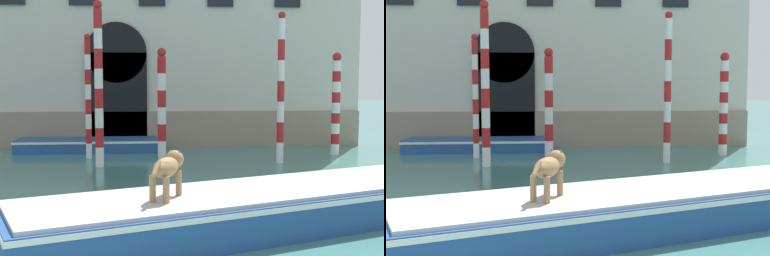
{
  "view_description": "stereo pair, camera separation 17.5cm",
  "coord_description": "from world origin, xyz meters",
  "views": [
    {
      "loc": [
        1.03,
        -3.17,
        2.5
      ],
      "look_at": [
        2.07,
        11.12,
        1.2
      ],
      "focal_mm": 50.0,
      "sensor_mm": 36.0,
      "label": 1
    },
    {
      "loc": [
        1.2,
        -3.18,
        2.5
      ],
      "look_at": [
        2.07,
        11.12,
        1.2
      ],
      "focal_mm": 50.0,
      "sensor_mm": 36.0,
      "label": 2
    }
  ],
  "objects": [
    {
      "name": "boat_foreground",
      "position": [
        2.77,
        5.58,
        0.36
      ],
      "size": [
        8.57,
        5.02,
        0.68
      ],
      "rotation": [
        0.0,
        0.0,
        0.38
      ],
      "color": "#234C8C",
      "rests_on": "ground_plane"
    },
    {
      "name": "mooring_pole_0",
      "position": [
        1.3,
        13.89,
        1.77
      ],
      "size": [
        0.28,
        0.28,
        3.5
      ],
      "color": "white",
      "rests_on": "ground_plane"
    },
    {
      "name": "mooring_pole_5",
      "position": [
        -0.52,
        12.21,
        2.38
      ],
      "size": [
        0.25,
        0.25,
        4.72
      ],
      "color": "white",
      "rests_on": "ground_plane"
    },
    {
      "name": "mooring_pole_1",
      "position": [
        4.84,
        12.59,
        2.27
      ],
      "size": [
        0.22,
        0.22,
        4.5
      ],
      "color": "white",
      "rests_on": "ground_plane"
    },
    {
      "name": "dog_on_deck",
      "position": [
        1.24,
        4.98,
        1.15
      ],
      "size": [
        0.58,
        1.03,
        0.72
      ],
      "rotation": [
        0.0,
        0.0,
        1.19
      ],
      "color": "#997047",
      "rests_on": "boat_foreground"
    },
    {
      "name": "mooring_pole_3",
      "position": [
        -1.03,
        13.94,
        1.98
      ],
      "size": [
        0.2,
        0.2,
        3.94
      ],
      "color": "white",
      "rests_on": "ground_plane"
    },
    {
      "name": "boat_moored_near_palazzo",
      "position": [
        -1.25,
        15.59,
        0.23
      ],
      "size": [
        4.91,
        1.61,
        0.44
      ],
      "rotation": [
        0.0,
        0.0,
        0.01
      ],
      "color": "#234C8C",
      "rests_on": "ground_plane"
    },
    {
      "name": "mooring_pole_2",
      "position": [
        7.11,
        14.24,
        1.72
      ],
      "size": [
        0.29,
        0.29,
        3.39
      ],
      "color": "white",
      "rests_on": "ground_plane"
    }
  ]
}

